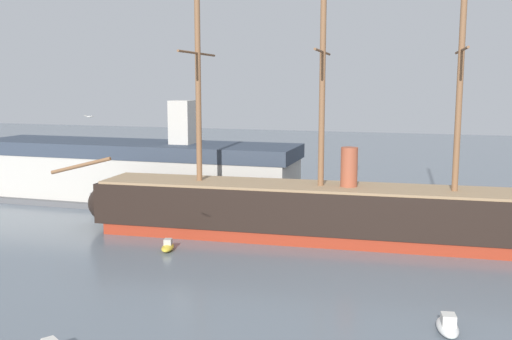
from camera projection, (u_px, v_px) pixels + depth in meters
tall_ship at (320, 211)px, 70.58m from camera, size 66.32×15.00×31.88m
motorboat_mid_right at (448, 326)px, 44.53m from camera, size 2.13×3.97×1.59m
motorboat_alongside_bow at (168, 247)px, 66.25m from camera, size 1.97×3.30×1.30m
motorboat_far_left at (117, 205)px, 87.91m from camera, size 2.49×4.12×1.62m
dinghy_distant_centre at (329, 211)px, 85.55m from camera, size 1.90×1.76×0.43m
dockside_warehouse_left at (137, 172)px, 91.98m from camera, size 54.90×13.70×15.98m
seagull_in_flight at (89, 116)px, 42.74m from camera, size 1.22×0.72×0.14m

